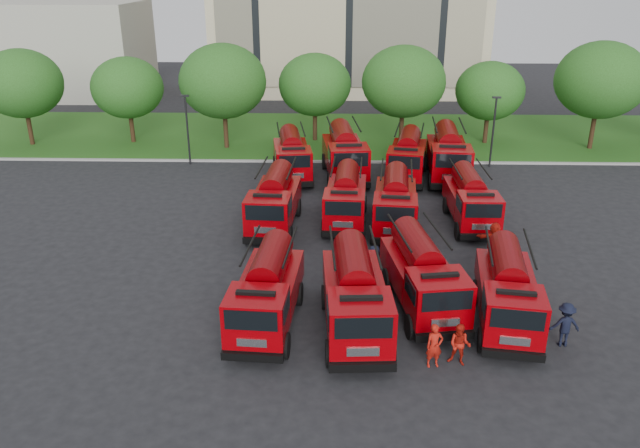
{
  "coord_description": "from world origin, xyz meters",
  "views": [
    {
      "loc": [
        0.78,
        -26.81,
        13.55
      ],
      "look_at": [
        0.02,
        1.53,
        1.8
      ],
      "focal_mm": 35.0,
      "sensor_mm": 36.0,
      "label": 1
    }
  ],
  "objects_px": {
    "fire_truck_3": "(507,291)",
    "firefighter_3": "(561,345)",
    "fire_truck_2": "(422,275)",
    "fire_truck_1": "(355,295)",
    "fire_truck_8": "(292,155)",
    "fire_truck_11": "(448,154)",
    "fire_truck_4": "(275,201)",
    "fire_truck_5": "(346,197)",
    "fire_truck_10": "(407,156)",
    "firefighter_1": "(458,364)",
    "firefighter_5": "(492,258)",
    "firefighter_0": "(433,366)",
    "fire_truck_7": "(471,199)",
    "fire_truck_9": "(345,153)",
    "fire_truck_6": "(395,202)",
    "firefighter_4": "(373,281)",
    "fire_truck_0": "(267,291)"
  },
  "relations": [
    {
      "from": "fire_truck_9",
      "to": "firefighter_3",
      "type": "height_order",
      "value": "fire_truck_9"
    },
    {
      "from": "fire_truck_1",
      "to": "fire_truck_8",
      "type": "xyz_separation_m",
      "value": [
        -3.85,
        19.56,
        -0.02
      ]
    },
    {
      "from": "fire_truck_8",
      "to": "fire_truck_11",
      "type": "xyz_separation_m",
      "value": [
        10.65,
        0.01,
        0.16
      ]
    },
    {
      "from": "firefighter_4",
      "to": "fire_truck_1",
      "type": "bearing_deg",
      "value": 131.86
    },
    {
      "from": "fire_truck_1",
      "to": "firefighter_3",
      "type": "distance_m",
      "value": 8.19
    },
    {
      "from": "fire_truck_10",
      "to": "firefighter_5",
      "type": "relative_size",
      "value": 3.69
    },
    {
      "from": "fire_truck_5",
      "to": "fire_truck_11",
      "type": "relative_size",
      "value": 0.85
    },
    {
      "from": "fire_truck_4",
      "to": "firefighter_5",
      "type": "relative_size",
      "value": 3.57
    },
    {
      "from": "fire_truck_7",
      "to": "firefighter_0",
      "type": "xyz_separation_m",
      "value": [
        -3.95,
        -13.79,
        -1.45
      ]
    },
    {
      "from": "fire_truck_5",
      "to": "fire_truck_10",
      "type": "height_order",
      "value": "fire_truck_10"
    },
    {
      "from": "fire_truck_4",
      "to": "fire_truck_10",
      "type": "height_order",
      "value": "fire_truck_10"
    },
    {
      "from": "fire_truck_6",
      "to": "fire_truck_7",
      "type": "xyz_separation_m",
      "value": [
        4.29,
        0.7,
        -0.06
      ]
    },
    {
      "from": "fire_truck_7",
      "to": "fire_truck_9",
      "type": "distance_m",
      "value": 10.89
    },
    {
      "from": "fire_truck_5",
      "to": "firefighter_4",
      "type": "distance_m",
      "value": 7.58
    },
    {
      "from": "fire_truck_2",
      "to": "firefighter_0",
      "type": "bearing_deg",
      "value": -99.68
    },
    {
      "from": "fire_truck_6",
      "to": "firefighter_3",
      "type": "xyz_separation_m",
      "value": [
        5.51,
        -11.59,
        -1.51
      ]
    },
    {
      "from": "fire_truck_1",
      "to": "fire_truck_9",
      "type": "height_order",
      "value": "fire_truck_9"
    },
    {
      "from": "fire_truck_11",
      "to": "firefighter_4",
      "type": "height_order",
      "value": "fire_truck_11"
    },
    {
      "from": "fire_truck_11",
      "to": "fire_truck_10",
      "type": "bearing_deg",
      "value": -174.21
    },
    {
      "from": "fire_truck_3",
      "to": "firefighter_0",
      "type": "bearing_deg",
      "value": -128.38
    },
    {
      "from": "firefighter_4",
      "to": "firefighter_5",
      "type": "relative_size",
      "value": 0.94
    },
    {
      "from": "fire_truck_2",
      "to": "fire_truck_4",
      "type": "height_order",
      "value": "fire_truck_4"
    },
    {
      "from": "firefighter_3",
      "to": "fire_truck_2",
      "type": "bearing_deg",
      "value": -31.47
    },
    {
      "from": "fire_truck_10",
      "to": "firefighter_5",
      "type": "height_order",
      "value": "fire_truck_10"
    },
    {
      "from": "fire_truck_6",
      "to": "firefighter_3",
      "type": "height_order",
      "value": "fire_truck_6"
    },
    {
      "from": "fire_truck_4",
      "to": "fire_truck_2",
      "type": "bearing_deg",
      "value": -47.86
    },
    {
      "from": "fire_truck_6",
      "to": "fire_truck_5",
      "type": "bearing_deg",
      "value": 168.74
    },
    {
      "from": "firefighter_0",
      "to": "firefighter_3",
      "type": "height_order",
      "value": "firefighter_3"
    },
    {
      "from": "fire_truck_6",
      "to": "firefighter_1",
      "type": "bearing_deg",
      "value": -78.88
    },
    {
      "from": "fire_truck_0",
      "to": "fire_truck_5",
      "type": "relative_size",
      "value": 1.02
    },
    {
      "from": "fire_truck_8",
      "to": "fire_truck_10",
      "type": "height_order",
      "value": "fire_truck_10"
    },
    {
      "from": "fire_truck_3",
      "to": "fire_truck_4",
      "type": "xyz_separation_m",
      "value": [
        -10.35,
        9.97,
        0.07
      ]
    },
    {
      "from": "fire_truck_3",
      "to": "firefighter_3",
      "type": "height_order",
      "value": "fire_truck_3"
    },
    {
      "from": "fire_truck_4",
      "to": "firefighter_1",
      "type": "relative_size",
      "value": 4.15
    },
    {
      "from": "firefighter_1",
      "to": "firefighter_4",
      "type": "relative_size",
      "value": 0.91
    },
    {
      "from": "fire_truck_1",
      "to": "firefighter_5",
      "type": "distance_m",
      "value": 9.94
    },
    {
      "from": "fire_truck_2",
      "to": "fire_truck_5",
      "type": "distance_m",
      "value": 10.06
    },
    {
      "from": "fire_truck_9",
      "to": "firefighter_3",
      "type": "xyz_separation_m",
      "value": [
        8.22,
        -20.62,
        -1.7
      ]
    },
    {
      "from": "firefighter_1",
      "to": "firefighter_5",
      "type": "height_order",
      "value": "firefighter_5"
    },
    {
      "from": "firefighter_0",
      "to": "firefighter_3",
      "type": "distance_m",
      "value": 5.39
    },
    {
      "from": "firefighter_0",
      "to": "fire_truck_11",
      "type": "bearing_deg",
      "value": 68.64
    },
    {
      "from": "fire_truck_0",
      "to": "fire_truck_1",
      "type": "distance_m",
      "value": 3.55
    },
    {
      "from": "fire_truck_2",
      "to": "fire_truck_7",
      "type": "xyz_separation_m",
      "value": [
        3.88,
        9.44,
        -0.06
      ]
    },
    {
      "from": "fire_truck_9",
      "to": "fire_truck_6",
      "type": "bearing_deg",
      "value": -79.05
    },
    {
      "from": "fire_truck_2",
      "to": "fire_truck_8",
      "type": "height_order",
      "value": "fire_truck_8"
    },
    {
      "from": "fire_truck_11",
      "to": "firefighter_5",
      "type": "distance_m",
      "value": 12.86
    },
    {
      "from": "fire_truck_1",
      "to": "fire_truck_9",
      "type": "relative_size",
      "value": 0.91
    },
    {
      "from": "fire_truck_4",
      "to": "fire_truck_9",
      "type": "relative_size",
      "value": 0.89
    },
    {
      "from": "fire_truck_5",
      "to": "fire_truck_3",
      "type": "bearing_deg",
      "value": -56.09
    },
    {
      "from": "fire_truck_1",
      "to": "fire_truck_7",
      "type": "bearing_deg",
      "value": 55.94
    }
  ]
}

